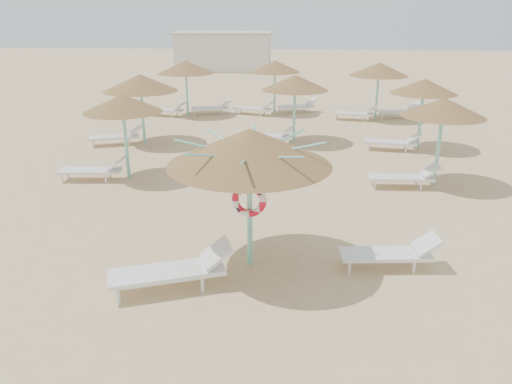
{
  "coord_description": "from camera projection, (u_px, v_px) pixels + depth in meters",
  "views": [
    {
      "loc": [
        0.43,
        -9.72,
        5.06
      ],
      "look_at": [
        -0.39,
        0.5,
        1.3
      ],
      "focal_mm": 35.0,
      "sensor_mm": 36.0,
      "label": 1
    }
  ],
  "objects": [
    {
      "name": "ground",
      "position": [
        272.0,
        256.0,
        10.88
      ],
      "size": [
        120.0,
        120.0,
        0.0
      ],
      "primitive_type": "plane",
      "color": "#D1B37F",
      "rests_on": "ground"
    },
    {
      "name": "main_palapa",
      "position": [
        249.0,
        148.0,
        9.68
      ],
      "size": [
        3.26,
        3.26,
        2.92
      ],
      "color": "#7BD5CA",
      "rests_on": "ground"
    },
    {
      "name": "lounger_main_b",
      "position": [
        392.0,
        253.0,
        10.28
      ],
      "size": [
        2.04,
        0.8,
        0.72
      ],
      "rotation": [
        0.0,
        0.0,
        0.11
      ],
      "color": "white",
      "rests_on": "ground"
    },
    {
      "name": "service_hut",
      "position": [
        224.0,
        51.0,
        43.52
      ],
      "size": [
        8.4,
        4.4,
        3.25
      ],
      "color": "silver",
      "rests_on": "ground"
    },
    {
      "name": "palapa_field",
      "position": [
        273.0,
        81.0,
        20.51
      ],
      "size": [
        14.26,
        13.31,
        2.72
      ],
      "color": "#7BD5CA",
      "rests_on": "ground"
    },
    {
      "name": "lounger_main_a",
      "position": [
        175.0,
        269.0,
        9.5
      ],
      "size": [
        2.44,
        1.47,
        0.85
      ],
      "rotation": [
        0.0,
        0.0,
        0.36
      ],
      "color": "white",
      "rests_on": "ground"
    }
  ]
}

